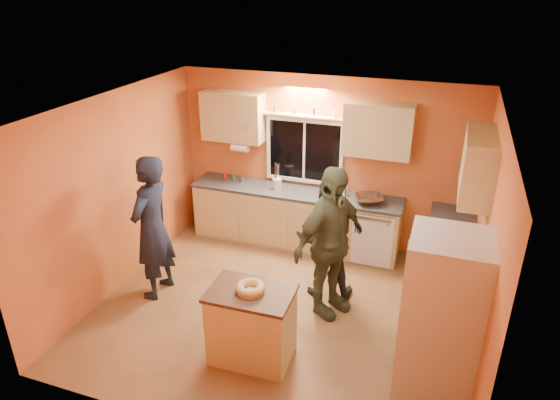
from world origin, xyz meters
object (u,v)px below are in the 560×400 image
at_px(island, 252,324).
at_px(person_left, 152,228).
at_px(person_right, 330,243).
at_px(person_center, 326,240).
at_px(refrigerator, 440,321).

height_order(island, person_left, person_left).
bearing_deg(person_right, person_center, 49.45).
distance_m(island, person_center, 1.56).
height_order(island, person_right, person_right).
distance_m(person_left, person_right, 2.25).
distance_m(person_left, person_center, 2.21).
bearing_deg(refrigerator, person_left, 169.90).
bearing_deg(person_left, refrigerator, 80.99).
relative_size(person_center, person_right, 0.83).
xyz_separation_m(refrigerator, person_center, (-1.46, 1.34, -0.10)).
bearing_deg(person_center, island, 57.24).
distance_m(refrigerator, person_center, 1.99).
distance_m(island, person_left, 1.89).
distance_m(island, person_right, 1.35).
xyz_separation_m(refrigerator, person_left, (-3.55, 0.63, 0.06)).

